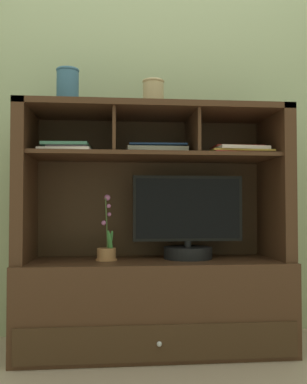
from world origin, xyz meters
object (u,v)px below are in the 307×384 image
(media_console, at_px, (153,272))
(magazine_stack_centre, at_px, (236,152))
(tv_monitor, at_px, (188,225))
(ceramic_vase, at_px, (153,95))
(magazine_stack_right, at_px, (68,149))
(accent_vase, at_px, (68,87))
(magazine_stack_left, at_px, (155,151))
(potted_orchid, at_px, (107,250))

(media_console, bearing_deg, magazine_stack_centre, -3.65)
(tv_monitor, distance_m, ceramic_vase, 0.71)
(media_console, distance_m, magazine_stack_right, 0.76)
(accent_vase, bearing_deg, ceramic_vase, 2.79)
(tv_monitor, relative_size, magazine_stack_right, 1.85)
(magazine_stack_left, relative_size, magazine_stack_right, 1.06)
(ceramic_vase, bearing_deg, magazine_stack_right, -173.71)
(tv_monitor, height_order, magazine_stack_right, magazine_stack_right)
(potted_orchid, relative_size, magazine_stack_centre, 0.97)
(magazine_stack_right, relative_size, ceramic_vase, 2.03)
(media_console, bearing_deg, potted_orchid, -173.91)
(tv_monitor, bearing_deg, ceramic_vase, -178.22)
(magazine_stack_centre, bearing_deg, tv_monitor, 172.36)
(media_console, height_order, accent_vase, accent_vase)
(magazine_stack_centre, bearing_deg, magazine_stack_right, -178.70)
(magazine_stack_left, bearing_deg, accent_vase, -170.80)
(potted_orchid, distance_m, magazine_stack_right, 0.54)
(accent_vase, bearing_deg, potted_orchid, -1.28)
(tv_monitor, height_order, magazine_stack_centre, magazine_stack_centre)
(magazine_stack_left, bearing_deg, ceramic_vase, -105.66)
(magazine_stack_left, height_order, magazine_stack_right, magazine_stack_left)
(magazine_stack_centre, xyz_separation_m, ceramic_vase, (-0.43, 0.03, 0.30))
(magazine_stack_right, distance_m, ceramic_vase, 0.53)
(magazine_stack_centre, relative_size, magazine_stack_right, 1.10)
(tv_monitor, relative_size, potted_orchid, 1.73)
(accent_vase, bearing_deg, magazine_stack_right, -71.97)
(potted_orchid, height_order, accent_vase, accent_vase)
(magazine_stack_left, bearing_deg, magazine_stack_right, -167.40)
(potted_orchid, bearing_deg, magazine_stack_left, 17.09)
(potted_orchid, bearing_deg, accent_vase, 178.72)
(media_console, relative_size, magazine_stack_left, 4.10)
(media_console, bearing_deg, magazine_stack_right, -173.76)
(tv_monitor, xyz_separation_m, accent_vase, (-0.62, -0.03, 0.70))
(potted_orchid, xyz_separation_m, ceramic_vase, (0.24, 0.03, 0.80))
(potted_orchid, relative_size, magazine_stack_right, 1.07)
(magazine_stack_left, relative_size, accent_vase, 1.71)
(ceramic_vase, bearing_deg, media_console, -90.00)
(ceramic_vase, relative_size, accent_vase, 0.80)
(potted_orchid, bearing_deg, tv_monitor, 4.29)
(potted_orchid, height_order, magazine_stack_left, magazine_stack_left)
(magazine_stack_right, distance_m, accent_vase, 0.32)
(media_console, distance_m, tv_monitor, 0.30)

